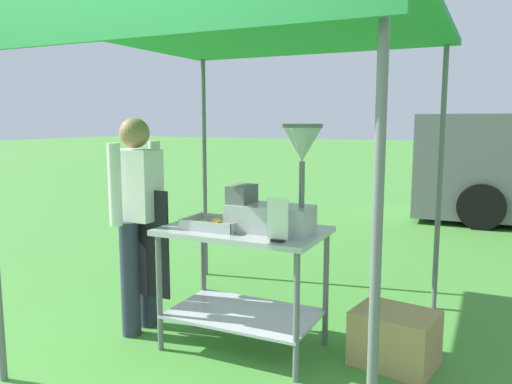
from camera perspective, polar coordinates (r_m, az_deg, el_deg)
ground_plane at (r=8.27m, az=12.91°, el=-3.25°), size 70.00×70.00×0.00m
stall_canopy at (r=3.53m, az=-0.75°, el=17.24°), size 2.46×2.61×2.24m
donut_cart at (r=3.53m, az=-1.41°, el=-7.85°), size 1.11×0.68×0.86m
donut_tray at (r=3.48m, az=-4.68°, el=-3.72°), size 0.40×0.29×0.07m
donut_fryer at (r=3.31m, az=2.42°, el=-0.24°), size 0.63×0.28×0.71m
menu_sign at (r=3.07m, az=2.47°, el=-3.50°), size 0.13×0.05×0.27m
vendor at (r=3.85m, az=-13.18°, el=-2.41°), size 0.45×0.53×1.61m
supply_crate at (r=3.56m, az=15.37°, el=-15.57°), size 0.57×0.48×0.36m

